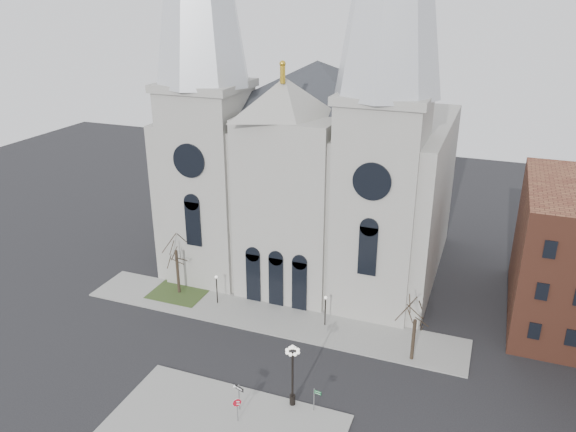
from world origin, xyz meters
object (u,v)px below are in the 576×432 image
(stop_sign, at_px, (237,405))
(street_name_sign, at_px, (315,398))
(globe_lamp, at_px, (293,368))
(one_way_sign, at_px, (239,393))

(stop_sign, xyz_separation_m, street_name_sign, (5.21, 3.21, -0.30))
(globe_lamp, distance_m, street_name_sign, 2.99)
(stop_sign, bearing_deg, globe_lamp, 24.64)
(stop_sign, distance_m, street_name_sign, 6.13)
(stop_sign, distance_m, globe_lamp, 5.06)
(globe_lamp, xyz_separation_m, one_way_sign, (-3.73, -2.05, -1.97))
(one_way_sign, bearing_deg, stop_sign, -52.64)
(globe_lamp, bearing_deg, street_name_sign, -1.73)
(street_name_sign, bearing_deg, globe_lamp, -175.31)
(stop_sign, relative_size, globe_lamp, 0.38)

